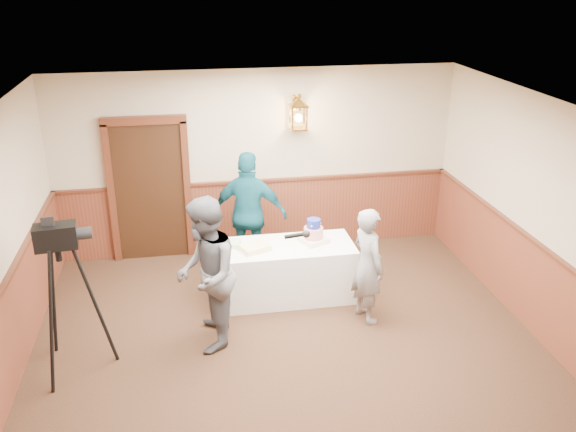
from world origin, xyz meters
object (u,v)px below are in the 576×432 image
object	(u,v)px
assistant_p	(250,214)
tiered_cake	(313,233)
tv_camera_rig	(67,307)
sheet_cake_yellow	(255,248)
interviewer	(206,275)
baker	(368,265)
sheet_cake_green	(230,243)
display_table	(285,271)

from	to	relation	value
assistant_p	tiered_cake	bearing A→B (deg)	153.00
tv_camera_rig	sheet_cake_yellow	bearing A→B (deg)	19.50
interviewer	sheet_cake_yellow	bearing A→B (deg)	148.21
sheet_cake_yellow	tv_camera_rig	xyz separation A→B (m)	(-2.16, -1.08, -0.01)
baker	assistant_p	distance (m)	1.99
tiered_cake	sheet_cake_green	size ratio (longest dim) A/B	1.59
sheet_cake_green	tv_camera_rig	size ratio (longest dim) A/B	0.15
display_table	sheet_cake_yellow	world-z (taller)	sheet_cake_yellow
sheet_cake_green	sheet_cake_yellow	bearing A→B (deg)	-32.42
sheet_cake_yellow	interviewer	size ratio (longest dim) A/B	0.19
assistant_p	tv_camera_rig	distance (m)	2.93
interviewer	tv_camera_rig	xyz separation A→B (m)	(-1.50, -0.20, -0.14)
tiered_cake	display_table	bearing A→B (deg)	-173.16
tiered_cake	interviewer	distance (m)	1.77
display_table	tiered_cake	bearing A→B (deg)	6.84
sheet_cake_green	interviewer	world-z (taller)	interviewer
tiered_cake	sheet_cake_yellow	world-z (taller)	tiered_cake
interviewer	tv_camera_rig	distance (m)	1.52
sheet_cake_yellow	sheet_cake_green	world-z (taller)	sheet_cake_yellow
sheet_cake_green	baker	xyz separation A→B (m)	(1.62, -0.85, -0.04)
sheet_cake_yellow	assistant_p	world-z (taller)	assistant_p
sheet_cake_green	interviewer	bearing A→B (deg)	-108.22
tiered_cake	interviewer	size ratio (longest dim) A/B	0.23
tiered_cake	assistant_p	xyz separation A→B (m)	(-0.76, 0.74, 0.03)
interviewer	baker	world-z (taller)	interviewer
tiered_cake	interviewer	bearing A→B (deg)	-145.61
sheet_cake_green	interviewer	xyz separation A→B (m)	(-0.35, -1.08, 0.13)
tv_camera_rig	interviewer	bearing A→B (deg)	0.53
display_table	tv_camera_rig	bearing A→B (deg)	-155.85
assistant_p	tv_camera_rig	xyz separation A→B (m)	(-2.19, -1.94, -0.13)
tv_camera_rig	tiered_cake	bearing A→B (deg)	15.00
assistant_p	display_table	bearing A→B (deg)	132.81
display_table	tv_camera_rig	world-z (taller)	tv_camera_rig
tiered_cake	assistant_p	distance (m)	1.06
sheet_cake_green	tv_camera_rig	distance (m)	2.25
display_table	tiered_cake	xyz separation A→B (m)	(0.39, 0.05, 0.50)
tiered_cake	interviewer	xyz separation A→B (m)	(-1.46, -1.00, 0.03)
sheet_cake_yellow	assistant_p	bearing A→B (deg)	87.85
sheet_cake_green	interviewer	distance (m)	1.14
tiered_cake	sheet_cake_yellow	bearing A→B (deg)	-171.57
interviewer	baker	size ratio (longest dim) A/B	1.22
display_table	assistant_p	xyz separation A→B (m)	(-0.38, 0.79, 0.53)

